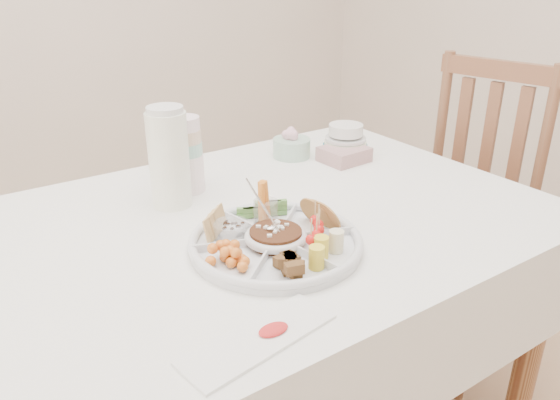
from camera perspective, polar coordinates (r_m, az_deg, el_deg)
dining_table at (r=1.56m, az=-2.73°, el=-14.54°), size 1.52×1.02×0.76m
chair at (r=1.95m, az=17.71°, el=-2.18°), size 0.52×0.52×1.06m
party_tray at (r=1.21m, az=-0.45°, el=-4.18°), size 0.49×0.49×0.04m
bean_dip at (r=1.21m, az=-0.45°, el=-3.87°), size 0.15×0.15×0.04m
tortillas at (r=1.28m, az=3.74°, el=-1.42°), size 0.14×0.14×0.07m
carrot_cucumber at (r=1.31m, az=-1.81°, el=0.04°), size 0.15×0.15×0.10m
pita_raisins at (r=1.24m, az=-6.24°, el=-2.51°), size 0.14×0.14×0.06m
cherries at (r=1.13m, az=-5.24°, el=-5.73°), size 0.13×0.13×0.04m
granola_chunks at (r=1.09m, az=1.18°, el=-6.67°), size 0.12×0.12×0.04m
banana_tomato at (r=1.17m, az=5.69°, el=-3.40°), size 0.14×0.14×0.09m
cup_stack at (r=1.50m, az=-9.74°, el=5.29°), size 0.11×0.11×0.24m
thermos at (r=1.42m, az=-11.56°, el=4.50°), size 0.12×0.12×0.27m
flower_bowl at (r=1.77m, az=1.23°, el=5.94°), size 0.15×0.15×0.09m
napkin_stack at (r=1.75m, az=6.71°, el=4.76°), size 0.14×0.13×0.05m
plate_stack at (r=1.81m, az=6.85°, el=6.28°), size 0.17×0.17×0.10m
placemat at (r=0.96m, az=-2.24°, el=-14.29°), size 0.30×0.14×0.01m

